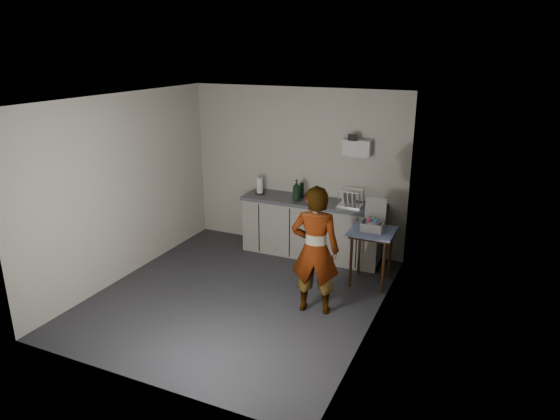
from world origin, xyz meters
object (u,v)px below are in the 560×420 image
at_px(side_table, 372,237).
at_px(dish_rack, 350,202).
at_px(soap_bottle, 297,190).
at_px(kitchen_counter, 312,230).
at_px(dark_bottle, 302,190).
at_px(standing_man, 315,250).
at_px(paper_towel, 260,186).
at_px(soda_can, 307,196).
at_px(bakery_box, 373,223).

bearing_deg(side_table, dish_rack, 130.38).
bearing_deg(soap_bottle, dish_rack, 5.42).
distance_m(kitchen_counter, soap_bottle, 0.70).
bearing_deg(side_table, dark_bottle, 152.16).
height_order(standing_man, dark_bottle, standing_man).
height_order(dark_bottle, paper_towel, paper_towel).
bearing_deg(kitchen_counter, dish_rack, -2.64).
relative_size(kitchen_counter, dish_rack, 6.40).
relative_size(soap_bottle, dish_rack, 0.95).
relative_size(side_table, standing_man, 0.48).
distance_m(soda_can, dish_rack, 0.71).
bearing_deg(kitchen_counter, paper_towel, 179.64).
relative_size(side_table, dark_bottle, 3.27).
bearing_deg(soap_bottle, standing_man, -60.12).
bearing_deg(dish_rack, kitchen_counter, 177.36).
bearing_deg(dish_rack, soap_bottle, -174.58).
relative_size(side_table, dish_rack, 2.25).
height_order(paper_towel, bakery_box, bakery_box).
bearing_deg(dark_bottle, standing_man, -63.14).
distance_m(side_table, bakery_box, 0.20).
distance_m(kitchen_counter, dark_bottle, 0.65).
height_order(standing_man, soap_bottle, standing_man).
bearing_deg(side_table, paper_towel, 162.59).
distance_m(soap_bottle, soda_can, 0.21).
xyz_separation_m(paper_towel, bakery_box, (2.01, -0.55, -0.16)).
relative_size(standing_man, dish_rack, 4.68).
bearing_deg(paper_towel, dish_rack, -1.26).
bearing_deg(kitchen_counter, bakery_box, -26.77).
relative_size(kitchen_counter, bakery_box, 5.40).
height_order(kitchen_counter, bakery_box, bakery_box).
xyz_separation_m(standing_man, dark_bottle, (-0.87, 1.72, 0.21)).
xyz_separation_m(kitchen_counter, soda_can, (-0.11, 0.02, 0.54)).
height_order(soda_can, bakery_box, bakery_box).
bearing_deg(paper_towel, standing_man, -46.37).
bearing_deg(bakery_box, dish_rack, 130.45).
xyz_separation_m(dark_bottle, bakery_box, (1.31, -0.62, -0.15)).
distance_m(side_table, standing_man, 1.15).
height_order(soap_bottle, dish_rack, soap_bottle).
bearing_deg(soap_bottle, side_table, -20.29).
relative_size(soda_can, dish_rack, 0.33).
bearing_deg(dark_bottle, paper_towel, -174.26).
xyz_separation_m(side_table, paper_towel, (-2.02, 0.61, 0.35)).
distance_m(dark_bottle, paper_towel, 0.71).
distance_m(soda_can, bakery_box, 1.33).
bearing_deg(standing_man, paper_towel, -57.70).
relative_size(kitchen_counter, dark_bottle, 9.30).
distance_m(side_table, paper_towel, 2.14).
relative_size(dark_bottle, dish_rack, 0.69).
bearing_deg(dark_bottle, soda_can, -26.48).
relative_size(side_table, paper_towel, 2.96).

